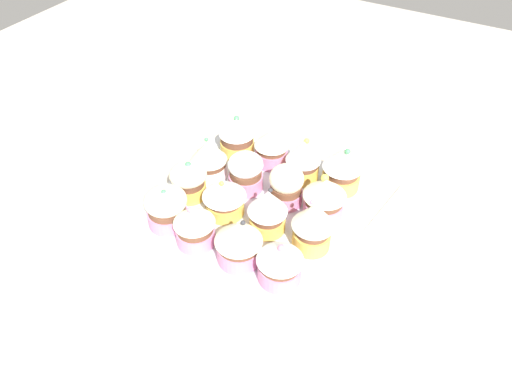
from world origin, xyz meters
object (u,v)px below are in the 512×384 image
Objects in this scene: cupcake_5 at (286,185)px; cupcake_10 at (224,196)px; cupcake_1 at (303,159)px; baking_tray at (256,209)px; cupcake_0 at (342,167)px; cupcake_13 at (239,241)px; napkin at (425,226)px; cupcake_12 at (280,261)px; cupcake_8 at (313,224)px; cupcake_14 at (194,224)px; cupcake_4 at (325,196)px; cupcake_11 at (189,180)px; cupcake_6 at (246,172)px; cupcake_9 at (268,210)px; cupcake_2 at (272,146)px; cupcake_3 at (237,136)px; cupcake_15 at (166,207)px; cupcake_7 at (209,158)px.

cupcake_10 is (7.07, 6.56, -0.10)cm from cupcake_5.
cupcake_1 is at bearing -87.33° from cupcake_5.
cupcake_0 is at bearing -131.84° from baking_tray.
napkin is at bearing -136.28° from cupcake_13.
cupcake_13 is (6.39, -0.14, 0.20)cm from cupcake_12.
cupcake_14 is (14.71, 7.51, -0.71)cm from cupcake_8.
cupcake_10 reaches higher than baking_tray.
cupcake_11 is at bearing 18.04° from cupcake_4.
cupcake_9 is (-7.32, 6.25, 0.59)cm from cupcake_6.
cupcake_13 and cupcake_14 have the same top height.
cupcake_10 is (7.32, 0.09, -0.57)cm from cupcake_9.
cupcake_1 reaches higher than cupcake_13.
cupcake_12 is at bearing 132.25° from baking_tray.
cupcake_2 is 0.92× the size of cupcake_14.
cupcake_14 is (-5.71, 20.98, 0.06)cm from cupcake_3.
baking_tray is 6.05cm from cupcake_6.
baking_tray is 6.25cm from cupcake_5.
cupcake_10 is at bearing 0.71° from cupcake_9.
cupcake_0 is at bearing -145.70° from cupcake_11.
cupcake_6 is 1.00× the size of cupcake_10.
napkin is at bearing -159.86° from cupcake_11.
cupcake_12 is (-6.29, 20.26, -0.39)cm from cupcake_1.
cupcake_15 is (0.07, 19.88, -0.30)cm from cupcake_3.
cupcake_12 is at bearing 178.71° from cupcake_13.
baking_tray is at bearing 21.99° from napkin.
cupcake_8 is 1.09× the size of cupcake_9.
baking_tray is 11.62cm from cupcake_13.
cupcake_0 is 24.23cm from cupcake_11.
baking_tray is 11.51cm from cupcake_7.
cupcake_0 reaches higher than cupcake_13.
cupcake_13 is at bearing 176.45° from cupcake_15.
cupcake_1 is 21.63cm from cupcake_14.
cupcake_6 is 14.83cm from cupcake_13.
cupcake_12 is (-19.92, 7.56, 0.38)cm from cupcake_11.
cupcake_1 is at bearing 170.88° from cupcake_2.
napkin is (-28.05, -20.39, -4.49)cm from cupcake_14.
cupcake_7 is (13.59, 7.03, -0.29)cm from cupcake_1.
cupcake_2 is at bearing -9.12° from cupcake_1.
cupcake_7 is at bearing -33.63° from cupcake_12.
cupcake_3 and cupcake_4 have the same top height.
cupcake_11 is at bearing 89.67° from cupcake_7.
cupcake_11 is at bearing -1.70° from cupcake_9.
cupcake_13 is (7.66, 7.21, -0.63)cm from cupcake_8.
cupcake_4 is 13.23cm from cupcake_6.
baking_tray is 4.20× the size of cupcake_13.
cupcake_8 is 21.49cm from cupcake_15.
cupcake_12 is at bearing 151.63° from cupcake_10.
cupcake_14 is 34.97cm from napkin.
cupcake_4 is 1.00× the size of cupcake_7.
cupcake_13 is (-3.14, 10.34, 4.28)cm from baking_tray.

